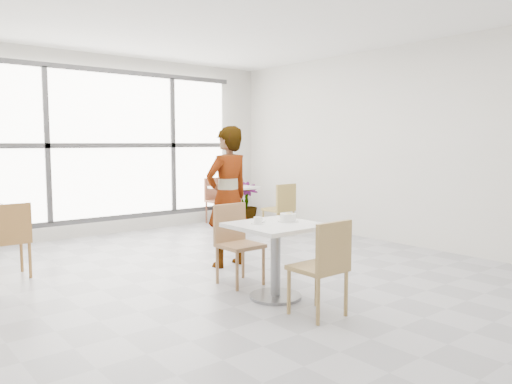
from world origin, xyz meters
TOP-DOWN VIEW (x-y plane):
  - floor at (0.00, 0.00)m, footprint 7.00×7.00m
  - ceiling at (0.00, 0.00)m, footprint 7.00×7.00m
  - wall_back at (0.00, 3.50)m, footprint 6.00×0.00m
  - wall_right at (3.00, 0.00)m, footprint 0.00×7.00m
  - window at (0.00, 3.44)m, footprint 4.60×0.07m
  - main_table at (-0.26, -0.92)m, footprint 0.80×0.80m
  - chair_near at (-0.30, -1.61)m, footprint 0.42×0.42m
  - chair_far at (-0.24, -0.23)m, footprint 0.42×0.42m
  - oatmeal_bowl at (-0.08, -0.91)m, footprint 0.21×0.21m
  - coffee_cup at (-0.40, -0.81)m, footprint 0.16×0.13m
  - person at (0.15, 0.44)m, footprint 0.66×0.46m
  - bg_table_right at (1.95, 2.71)m, footprint 0.70×0.70m
  - bg_chair_left_near at (-2.12, 1.51)m, footprint 0.42×0.42m
  - bg_chair_right_near at (2.05, 1.52)m, footprint 0.42×0.42m
  - bg_chair_right_far at (1.97, 3.28)m, footprint 0.42×0.42m
  - plant_right at (2.29, 2.79)m, footprint 0.58×0.58m

SIDE VIEW (x-z plane):
  - floor at x=0.00m, z-range 0.00..0.00m
  - plant_right at x=2.29m, z-range 0.00..0.81m
  - bg_table_right at x=1.95m, z-range 0.11..0.86m
  - chair_near at x=-0.30m, z-range 0.07..0.94m
  - chair_far at x=-0.24m, z-range 0.07..0.94m
  - bg_chair_left_near at x=-2.12m, z-range 0.07..0.94m
  - bg_chair_right_near at x=2.05m, z-range 0.07..0.94m
  - bg_chair_right_far at x=1.97m, z-range 0.07..0.94m
  - main_table at x=-0.26m, z-range 0.15..0.90m
  - coffee_cup at x=-0.40m, z-range 0.75..0.81m
  - oatmeal_bowl at x=-0.08m, z-range 0.75..0.84m
  - person at x=0.15m, z-range 0.00..1.75m
  - window at x=0.00m, z-range 0.24..2.76m
  - wall_back at x=0.00m, z-range -1.50..4.50m
  - wall_right at x=3.00m, z-range -2.00..5.00m
  - ceiling at x=0.00m, z-range 3.00..3.00m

